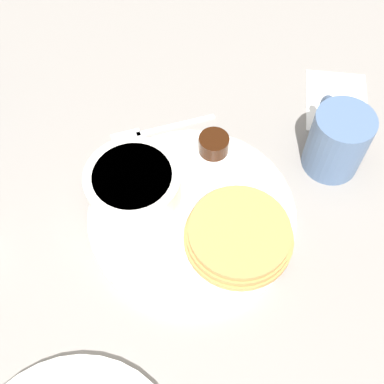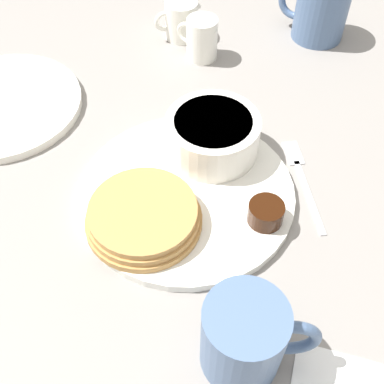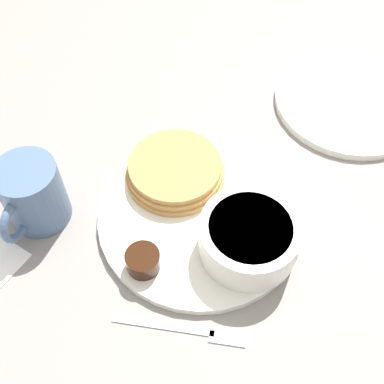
{
  "view_description": "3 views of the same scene",
  "coord_description": "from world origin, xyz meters",
  "px_view_note": "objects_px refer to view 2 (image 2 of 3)",
  "views": [
    {
      "loc": [
        0.3,
        -0.01,
        0.54
      ],
      "look_at": [
        -0.01,
        0.0,
        0.04
      ],
      "focal_mm": 45.0,
      "sensor_mm": 36.0,
      "label": 1
    },
    {
      "loc": [
        -0.06,
        0.37,
        0.46
      ],
      "look_at": [
        -0.01,
        0.01,
        0.03
      ],
      "focal_mm": 45.0,
      "sensor_mm": 36.0,
      "label": 2
    },
    {
      "loc": [
        -0.31,
        -0.13,
        0.53
      ],
      "look_at": [
        0.02,
        0.02,
        0.03
      ],
      "focal_mm": 45.0,
      "sensor_mm": 36.0,
      "label": 3
    }
  ],
  "objects_px": {
    "coffee_mug": "(246,338)",
    "creamer_pitcher_far": "(181,20)",
    "fork": "(301,173)",
    "plate": "(186,193)",
    "bowl": "(213,134)",
    "creamer_pitcher_near": "(201,38)",
    "second_mug": "(320,10)"
  },
  "relations": [
    {
      "from": "creamer_pitcher_near",
      "to": "fork",
      "type": "relative_size",
      "value": 0.47
    },
    {
      "from": "creamer_pitcher_near",
      "to": "second_mug",
      "type": "bearing_deg",
      "value": -154.9
    },
    {
      "from": "coffee_mug",
      "to": "fork",
      "type": "relative_size",
      "value": 0.72
    },
    {
      "from": "bowl",
      "to": "creamer_pitcher_near",
      "type": "distance_m",
      "value": 0.22
    },
    {
      "from": "creamer_pitcher_far",
      "to": "fork",
      "type": "distance_m",
      "value": 0.35
    },
    {
      "from": "plate",
      "to": "bowl",
      "type": "relative_size",
      "value": 2.23
    },
    {
      "from": "second_mug",
      "to": "creamer_pitcher_near",
      "type": "bearing_deg",
      "value": 25.1
    },
    {
      "from": "coffee_mug",
      "to": "creamer_pitcher_near",
      "type": "bearing_deg",
      "value": -78.39
    },
    {
      "from": "plate",
      "to": "second_mug",
      "type": "xyz_separation_m",
      "value": [
        -0.17,
        -0.37,
        0.04
      ]
    },
    {
      "from": "fork",
      "to": "coffee_mug",
      "type": "bearing_deg",
      "value": 76.6
    },
    {
      "from": "creamer_pitcher_far",
      "to": "second_mug",
      "type": "bearing_deg",
      "value": -171.41
    },
    {
      "from": "fork",
      "to": "plate",
      "type": "bearing_deg",
      "value": 21.4
    },
    {
      "from": "plate",
      "to": "bowl",
      "type": "height_order",
      "value": "bowl"
    },
    {
      "from": "coffee_mug",
      "to": "creamer_pitcher_far",
      "type": "distance_m",
      "value": 0.55
    },
    {
      "from": "creamer_pitcher_far",
      "to": "second_mug",
      "type": "distance_m",
      "value": 0.22
    },
    {
      "from": "second_mug",
      "to": "coffee_mug",
      "type": "bearing_deg",
      "value": 81.56
    },
    {
      "from": "coffee_mug",
      "to": "fork",
      "type": "bearing_deg",
      "value": -103.4
    },
    {
      "from": "coffee_mug",
      "to": "second_mug",
      "type": "xyz_separation_m",
      "value": [
        -0.08,
        -0.56,
        0.0
      ]
    },
    {
      "from": "bowl",
      "to": "coffee_mug",
      "type": "xyz_separation_m",
      "value": [
        -0.06,
        0.26,
        0.01
      ]
    },
    {
      "from": "bowl",
      "to": "second_mug",
      "type": "height_order",
      "value": "second_mug"
    },
    {
      "from": "bowl",
      "to": "creamer_pitcher_far",
      "type": "relative_size",
      "value": 1.6
    },
    {
      "from": "coffee_mug",
      "to": "second_mug",
      "type": "distance_m",
      "value": 0.57
    },
    {
      "from": "plate",
      "to": "creamer_pitcher_near",
      "type": "bearing_deg",
      "value": -86.69
    },
    {
      "from": "creamer_pitcher_far",
      "to": "bowl",
      "type": "bearing_deg",
      "value": 106.76
    },
    {
      "from": "plate",
      "to": "fork",
      "type": "distance_m",
      "value": 0.15
    },
    {
      "from": "second_mug",
      "to": "creamer_pitcher_far",
      "type": "bearing_deg",
      "value": 8.59
    },
    {
      "from": "plate",
      "to": "creamer_pitcher_far",
      "type": "relative_size",
      "value": 3.57
    },
    {
      "from": "creamer_pitcher_near",
      "to": "creamer_pitcher_far",
      "type": "relative_size",
      "value": 0.97
    },
    {
      "from": "bowl",
      "to": "fork",
      "type": "distance_m",
      "value": 0.12
    },
    {
      "from": "bowl",
      "to": "coffee_mug",
      "type": "relative_size",
      "value": 1.09
    },
    {
      "from": "plate",
      "to": "second_mug",
      "type": "distance_m",
      "value": 0.41
    },
    {
      "from": "coffee_mug",
      "to": "creamer_pitcher_near",
      "type": "distance_m",
      "value": 0.49
    }
  ]
}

